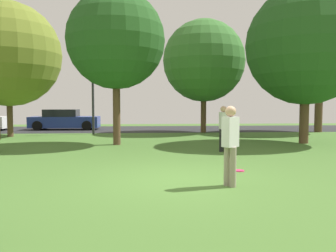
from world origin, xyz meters
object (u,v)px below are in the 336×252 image
Objects in this scene: oak_tree_right at (116,40)px; person_bystander at (223,127)px; frisbee_disc at (239,171)px; parked_car_blue at (64,120)px; street_lamp_post at (93,95)px; birch_tree_lone at (306,45)px; oak_tree_left at (321,42)px; maple_tree_near at (204,61)px; maple_tree_far at (8,54)px; person_thrower at (230,142)px.

oak_tree_right reaches higher than person_bystander.
parked_car_blue reaches higher than frisbee_disc.
street_lamp_post is at bearing 115.76° from frisbee_disc.
birch_tree_lone reaches higher than street_lamp_post.
oak_tree_left reaches higher than street_lamp_post.
street_lamp_post is (-6.60, -0.79, -2.13)m from maple_tree_near.
maple_tree_far is 15.12m from person_thrower.
maple_tree_near is at bearing 119.92° from birch_tree_lone.
oak_tree_left is at bearing -1.45° from maple_tree_near.
maple_tree_near is 25.51× the size of frisbee_disc.
maple_tree_far reaches higher than oak_tree_right.
birch_tree_lone reaches higher than parked_car_blue.
oak_tree_right is 3.90× the size of person_bystander.
street_lamp_post reaches higher than person_thrower.
frisbee_disc is (0.65, 1.60, -0.94)m from person_thrower.
maple_tree_far is 4.24× the size of person_bystander.
parked_car_blue is 1.02× the size of street_lamp_post.
birch_tree_lone is 8.31m from oak_tree_right.
maple_tree_near is 4.02× the size of person_thrower.
street_lamp_post is (-4.81, 12.92, 1.30)m from person_thrower.
birch_tree_lone is 11.57m from street_lamp_post.
parked_car_blue is at bearing 144.56° from birch_tree_lone.
maple_tree_far is 1.04× the size of maple_tree_near.
birch_tree_lone reaches higher than person_thrower.
oak_tree_right reaches higher than street_lamp_post.
birch_tree_lone reaches higher than maple_tree_near.
birch_tree_lone is at bearing 52.57° from frisbee_disc.
person_bystander is at bearing -94.92° from maple_tree_near.
birch_tree_lone is at bearing -60.08° from maple_tree_near.
oak_tree_left is at bearing -10.73° from parked_car_blue.
maple_tree_near is at bearing 84.61° from frisbee_disc.
parked_car_blue is at bearing 117.98° from frisbee_disc.
oak_tree_left reaches higher than birch_tree_lone.
oak_tree_left reaches higher than frisbee_disc.
maple_tree_far is 1.09× the size of oak_tree_right.
oak_tree_right is at bearing -64.31° from parked_car_blue.
frisbee_disc is at bearing -147.59° from person_thrower.
person_thrower is 6.35× the size of frisbee_disc.
oak_tree_left is at bearing 54.91° from frisbee_disc.
frisbee_disc is 0.06× the size of street_lamp_post.
parked_car_blue is (-7.98, 15.03, 0.63)m from frisbee_disc.
maple_tree_far reaches higher than frisbee_disc.
frisbee_disc is at bearing -95.39° from maple_tree_near.
person_bystander reaches higher than frisbee_disc.
oak_tree_right is (-8.30, 0.02, 0.13)m from birch_tree_lone.
frisbee_disc is at bearing -58.82° from oak_tree_right.
birch_tree_lone is 1.55× the size of street_lamp_post.
oak_tree_left is 14.25m from street_lamp_post.
person_bystander is at bearing -53.65° from parked_car_blue.
maple_tree_near reaches higher than oak_tree_right.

